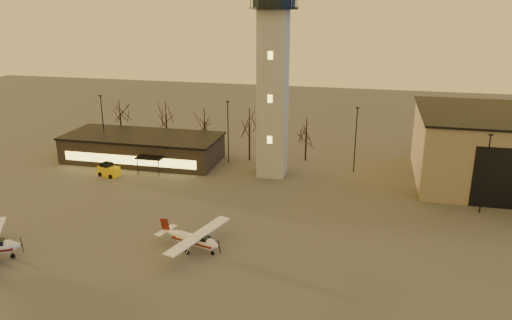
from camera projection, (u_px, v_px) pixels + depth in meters
The scene contains 7 objects.
ground at pixel (210, 277), 47.83m from camera, with size 220.00×220.00×0.00m, color #464340.
control_tower at pixel (273, 66), 70.57m from camera, with size 6.80×6.80×32.60m.
terminal at pixel (143, 148), 81.55m from camera, with size 25.40×12.20×4.30m.
light_poles at pixel (277, 139), 74.76m from camera, with size 58.50×12.25×10.14m.
tree_row at pixel (204, 118), 85.23m from camera, with size 37.20×9.20×8.80m.
cessna_front at pixel (197, 242), 52.51m from camera, with size 8.18×10.12×2.81m.
service_cart at pixel (109, 171), 74.87m from camera, with size 3.43×2.61×1.97m.
Camera 1 is at (13.89, -39.91, 25.44)m, focal length 35.00 mm.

